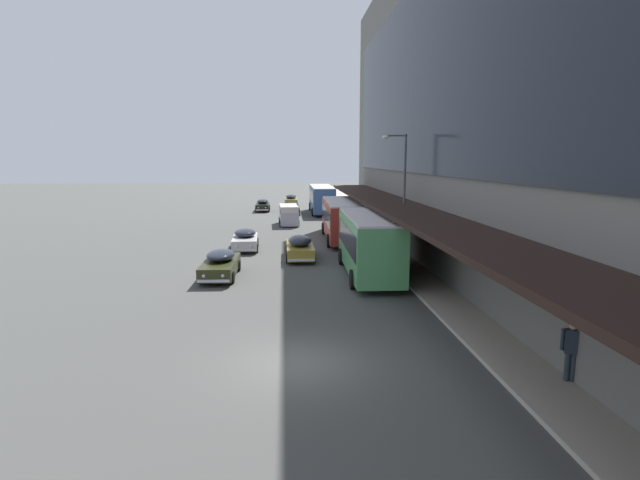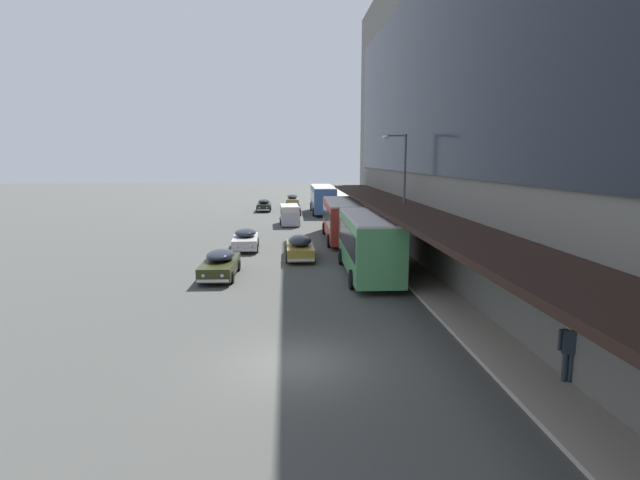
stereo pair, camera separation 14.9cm
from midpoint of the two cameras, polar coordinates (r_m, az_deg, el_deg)
name	(u,v)px [view 2 (the right image)]	position (r m, az deg, el deg)	size (l,w,h in m)	color
ground	(294,363)	(16.65, -2.76, -13.88)	(240.00, 240.00, 0.00)	#464744
sidewalk_kerb	(619,352)	(20.07, 31.16, -10.91)	(10.00, 180.00, 0.15)	#B1A596
transit_bus_kerbside_front	(368,241)	(27.98, 5.71, -0.16)	(2.84, 9.25, 3.43)	#509D5E
transit_bus_kerbside_rear	(323,198)	(60.01, 0.40, 4.86)	(2.81, 10.16, 3.26)	#3D609D
transit_bus_kerbside_far	(342,218)	(40.00, 2.65, 2.56)	(2.92, 10.13, 3.20)	#A93026
sedan_second_near	(294,209)	(58.68, -2.96, 3.61)	(1.77, 4.36, 1.42)	#222F1B
sedan_far_back	(264,205)	(62.90, -6.37, 3.97)	(1.75, 4.32, 1.49)	black
sedan_lead_mid	(292,200)	(69.40, -3.11, 4.56)	(1.87, 4.81, 1.60)	olive
sedan_trailing_near	(300,247)	(32.84, -2.18, -0.82)	(1.88, 4.82, 1.57)	olive
sedan_oncoming_front	(220,264)	(28.42, -11.20, -2.67)	(1.96, 5.05, 1.48)	#2B2E14
sedan_lead_near	(245,239)	(36.61, -8.41, 0.08)	(2.02, 4.62, 1.48)	beige
vw_van	(289,214)	(49.72, -3.42, 3.01)	(2.03, 4.61, 1.96)	#B4B7C8
pedestrian_at_kerb	(569,347)	(16.36, 26.84, -10.91)	(0.59, 0.37, 1.86)	#27323D
street_lamp	(402,190)	(30.78, 9.46, 5.66)	(1.50, 0.28, 7.84)	#4C4C51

